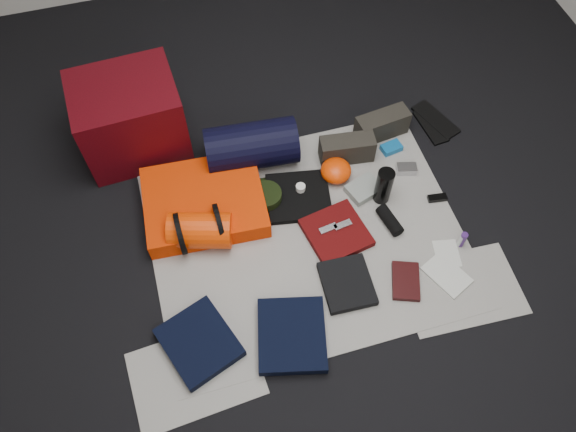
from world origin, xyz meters
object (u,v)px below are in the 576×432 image
object	(u,v)px
stuff_sack	(200,231)
navy_duffel	(252,146)
red_cabinet	(130,118)
water_bottle	(384,186)
sleeping_pad	(204,202)
paperback_book	(406,281)
compact_camera	(406,169)

from	to	relation	value
stuff_sack	navy_duffel	size ratio (longest dim) A/B	0.63
stuff_sack	red_cabinet	bearing A→B (deg)	107.12
water_bottle	sleeping_pad	bearing A→B (deg)	167.88
stuff_sack	paperback_book	xyz separation A→B (m)	(0.92, -0.52, -0.08)
navy_duffel	compact_camera	size ratio (longest dim) A/B	4.57
sleeping_pad	water_bottle	distance (m)	0.96
red_cabinet	navy_duffel	world-z (taller)	red_cabinet
sleeping_pad	navy_duffel	size ratio (longest dim) A/B	1.25
sleeping_pad	paperback_book	bearing A→B (deg)	-39.23
red_cabinet	compact_camera	xyz separation A→B (m)	(1.41, -0.61, -0.20)
stuff_sack	water_bottle	distance (m)	0.99
stuff_sack	navy_duffel	bearing A→B (deg)	48.56
sleeping_pad	stuff_sack	xyz separation A→B (m)	(-0.05, -0.19, 0.04)
water_bottle	red_cabinet	bearing A→B (deg)	148.52
navy_duffel	paperback_book	bearing A→B (deg)	-55.17
paperback_book	red_cabinet	bearing A→B (deg)	153.03
stuff_sack	compact_camera	world-z (taller)	stuff_sack
red_cabinet	paperback_book	size ratio (longest dim) A/B	2.69
sleeping_pad	navy_duffel	bearing A→B (deg)	36.72
sleeping_pad	navy_duffel	world-z (taller)	navy_duffel
red_cabinet	compact_camera	size ratio (longest dim) A/B	5.02
red_cabinet	paperback_book	bearing A→B (deg)	-50.51
red_cabinet	navy_duffel	xyz separation A→B (m)	(0.60, -0.30, -0.09)
stuff_sack	compact_camera	bearing A→B (deg)	5.55
sleeping_pad	water_bottle	world-z (taller)	water_bottle
red_cabinet	compact_camera	world-z (taller)	red_cabinet
sleeping_pad	compact_camera	size ratio (longest dim) A/B	5.71
navy_duffel	water_bottle	xyz separation A→B (m)	(0.61, -0.44, -0.02)
compact_camera	stuff_sack	bearing A→B (deg)	-160.07
stuff_sack	navy_duffel	distance (m)	0.57
red_cabinet	water_bottle	distance (m)	1.43
paperback_book	navy_duffel	bearing A→B (deg)	140.30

